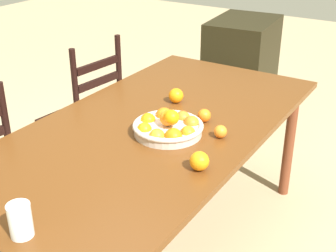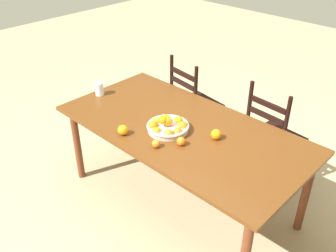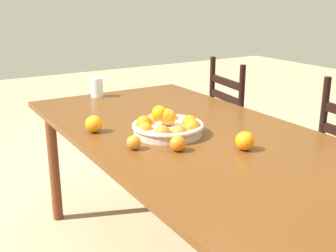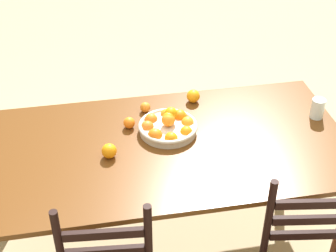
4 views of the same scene
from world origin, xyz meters
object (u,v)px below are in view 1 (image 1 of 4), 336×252
at_px(orange_loose_3, 220,132).
at_px(fruit_bowl, 168,127).
at_px(cabinet, 241,73).
at_px(orange_loose_1, 176,96).
at_px(dining_table, 153,138).
at_px(chair_by_cabinet, 86,117).
at_px(orange_loose_0, 199,161).
at_px(orange_loose_2, 204,115).
at_px(drinking_glass, 20,220).

bearing_deg(orange_loose_3, fruit_bowl, 113.14).
distance_m(cabinet, orange_loose_1, 1.53).
bearing_deg(orange_loose_1, fruit_bowl, -154.18).
distance_m(dining_table, fruit_bowl, 0.17).
distance_m(chair_by_cabinet, fruit_bowl, 1.06).
height_order(dining_table, fruit_bowl, fruit_bowl).
xyz_separation_m(orange_loose_0, orange_loose_2, (0.42, 0.20, -0.01)).
bearing_deg(chair_by_cabinet, orange_loose_0, 67.26).
height_order(orange_loose_2, orange_loose_3, orange_loose_2).
bearing_deg(orange_loose_2, dining_table, 129.84).
xyz_separation_m(chair_by_cabinet, orange_loose_0, (-0.64, -1.19, 0.35)).
bearing_deg(cabinet, fruit_bowl, -172.25).
height_order(fruit_bowl, orange_loose_3, fruit_bowl).
relative_size(dining_table, orange_loose_0, 25.37).
height_order(chair_by_cabinet, cabinet, chair_by_cabinet).
xyz_separation_m(dining_table, orange_loose_3, (0.05, -0.34, 0.11)).
distance_m(dining_table, orange_loose_3, 0.36).
height_order(orange_loose_0, drinking_glass, drinking_glass).
xyz_separation_m(orange_loose_1, drinking_glass, (-1.22, -0.15, 0.02)).
bearing_deg(chair_by_cabinet, dining_table, 69.57).
xyz_separation_m(fruit_bowl, orange_loose_3, (0.10, -0.22, -0.01)).
distance_m(chair_by_cabinet, orange_loose_0, 1.39).
distance_m(orange_loose_3, drinking_glass, 1.00).
relative_size(fruit_bowl, orange_loose_3, 5.50).
bearing_deg(orange_loose_3, chair_by_cabinet, 73.49).
distance_m(cabinet, orange_loose_3, 1.86).
bearing_deg(orange_loose_3, cabinet, 20.54).
bearing_deg(dining_table, orange_loose_0, -122.61).
distance_m(fruit_bowl, orange_loose_3, 0.24).
distance_m(cabinet, orange_loose_2, 1.71).
bearing_deg(orange_loose_0, drinking_glass, 156.51).
height_order(dining_table, orange_loose_2, orange_loose_2).
height_order(cabinet, fruit_bowl, fruit_bowl).
bearing_deg(orange_loose_0, orange_loose_1, 38.87).
height_order(orange_loose_1, orange_loose_3, orange_loose_1).
bearing_deg(dining_table, orange_loose_1, 9.14).
height_order(fruit_bowl, orange_loose_0, fruit_bowl).
relative_size(chair_by_cabinet, fruit_bowl, 3.00).
height_order(dining_table, orange_loose_3, orange_loose_3).
relative_size(dining_table, fruit_bowl, 6.10).
distance_m(orange_loose_2, drinking_glass, 1.09).
bearing_deg(orange_loose_3, drinking_glass, 166.34).
bearing_deg(orange_loose_2, cabinet, 17.25).
relative_size(orange_loose_0, orange_loose_2, 1.22).
xyz_separation_m(chair_by_cabinet, fruit_bowl, (-0.43, -0.91, 0.34)).
xyz_separation_m(dining_table, fruit_bowl, (-0.05, -0.12, 0.11)).
xyz_separation_m(cabinet, orange_loose_1, (-1.46, -0.25, 0.36)).
distance_m(dining_table, orange_loose_1, 0.32).
relative_size(orange_loose_0, drinking_glass, 0.67).
bearing_deg(orange_loose_2, drinking_glass, 175.17).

